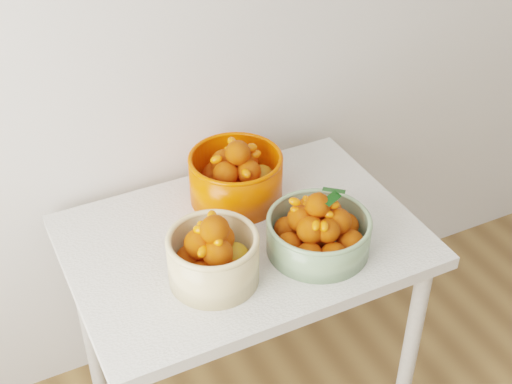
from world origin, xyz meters
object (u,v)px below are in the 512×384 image
(bowl_cream, at_px, (213,256))
(bowl_green, at_px, (319,231))
(bowl_orange, at_px, (236,176))
(table, at_px, (244,261))

(bowl_cream, height_order, bowl_green, bowl_cream)
(bowl_cream, distance_m, bowl_orange, 0.37)
(bowl_cream, xyz_separation_m, bowl_orange, (0.21, 0.30, 0.00))
(table, bearing_deg, bowl_cream, -139.67)
(table, distance_m, bowl_green, 0.27)
(bowl_orange, bearing_deg, bowl_green, -72.31)
(table, relative_size, bowl_orange, 3.42)
(table, distance_m, bowl_orange, 0.26)
(table, height_order, bowl_orange, bowl_orange)
(bowl_orange, bearing_deg, table, -108.73)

